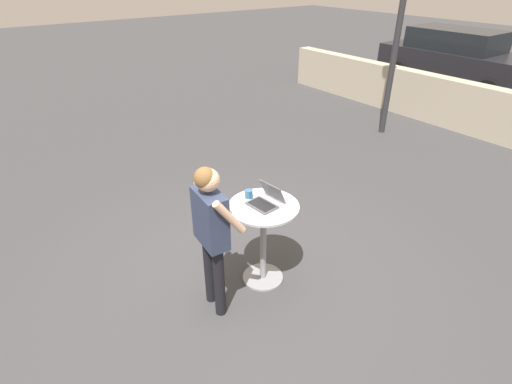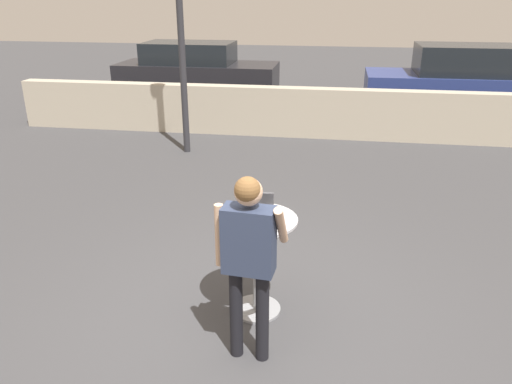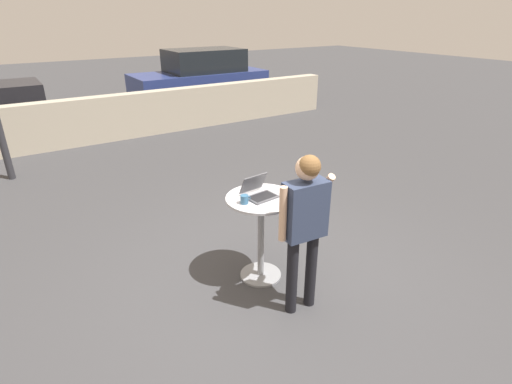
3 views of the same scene
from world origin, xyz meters
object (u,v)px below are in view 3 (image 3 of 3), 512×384
object	(u,v)px
laptop	(259,192)
standing_person	(305,217)
parked_car_further_down	(201,78)
cafe_table	(261,224)
coffee_mug	(244,199)

from	to	relation	value
laptop	standing_person	distance (m)	0.69
laptop	parked_car_further_down	xyz separation A→B (m)	(3.44, 8.44, -0.18)
laptop	cafe_table	bearing A→B (deg)	-80.09
laptop	parked_car_further_down	bearing A→B (deg)	67.80
parked_car_further_down	standing_person	bearing A→B (deg)	-110.43
cafe_table	coffee_mug	distance (m)	0.43
laptop	coffee_mug	bearing A→B (deg)	-163.37
parked_car_further_down	laptop	bearing A→B (deg)	-112.20
standing_person	parked_car_further_down	distance (m)	9.74
cafe_table	laptop	distance (m)	0.37
coffee_mug	standing_person	world-z (taller)	standing_person
laptop	parked_car_further_down	size ratio (longest dim) A/B	0.08
laptop	coffee_mug	size ratio (longest dim) A/B	2.93
cafe_table	standing_person	distance (m)	0.75
laptop	parked_car_further_down	world-z (taller)	parked_car_further_down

